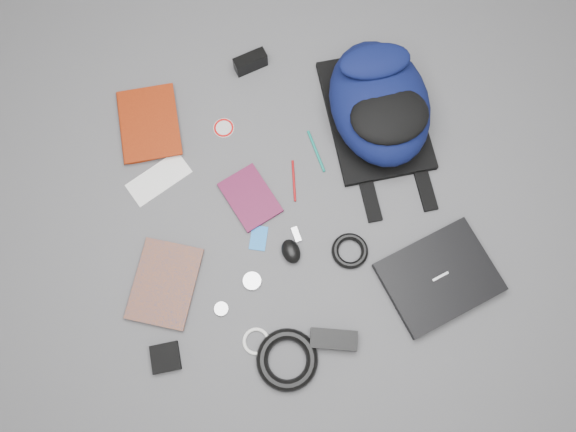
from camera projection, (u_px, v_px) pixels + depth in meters
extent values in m
plane|color=#4F4F51|center=(288.00, 218.00, 1.77)|extent=(4.00, 4.00, 0.00)
cube|color=black|center=(439.00, 277.00, 1.70)|extent=(0.38, 0.33, 0.03)
imported|color=maroon|center=(120.00, 129.00, 1.83)|extent=(0.20, 0.27, 0.03)
imported|color=#C95B0E|center=(135.00, 277.00, 1.71)|extent=(0.27, 0.31, 0.02)
cube|color=white|center=(159.00, 179.00, 1.80)|extent=(0.22, 0.17, 0.00)
cube|color=#470D28|center=(250.00, 198.00, 1.78)|extent=(0.19, 0.22, 0.01)
cube|color=black|center=(250.00, 62.00, 1.88)|extent=(0.12, 0.06, 0.06)
cylinder|color=silver|center=(224.00, 128.00, 1.85)|extent=(0.09, 0.09, 0.00)
cylinder|color=#0D7967|center=(316.00, 151.00, 1.82)|extent=(0.03, 0.15, 0.01)
cylinder|color=#9C0C0E|center=(294.00, 181.00, 1.80)|extent=(0.03, 0.14, 0.01)
cube|color=blue|center=(259.00, 238.00, 1.75)|extent=(0.07, 0.09, 0.00)
cube|color=black|center=(256.00, 218.00, 1.76)|extent=(0.04, 0.06, 0.01)
cube|color=#ABAAAC|center=(296.00, 234.00, 1.75)|extent=(0.02, 0.05, 0.01)
ellipsoid|color=black|center=(291.00, 251.00, 1.72)|extent=(0.07, 0.08, 0.04)
cylinder|color=#B1B0B3|center=(221.00, 309.00, 1.69)|extent=(0.05, 0.05, 0.01)
cylinder|color=#BDBEC0|center=(252.00, 281.00, 1.71)|extent=(0.06, 0.06, 0.01)
torus|color=black|center=(350.00, 251.00, 1.73)|extent=(0.13, 0.13, 0.02)
cube|color=black|center=(333.00, 339.00, 1.65)|extent=(0.15, 0.10, 0.03)
torus|color=black|center=(287.00, 360.00, 1.64)|extent=(0.19, 0.19, 0.04)
cube|color=black|center=(165.00, 358.00, 1.65)|extent=(0.08, 0.08, 0.02)
torus|color=white|center=(256.00, 341.00, 1.66)|extent=(0.09, 0.09, 0.01)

